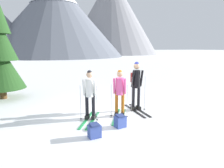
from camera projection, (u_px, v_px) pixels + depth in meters
ground_plane at (111, 115)px, 6.99m from camera, size 400.00×400.00×0.00m
skier_in_white at (90, 93)px, 6.41m from camera, size 1.11×1.55×1.65m
skier_in_pink at (120, 91)px, 6.74m from camera, size 1.12×1.58×1.63m
skier_in_black at (136, 83)px, 7.37m from camera, size 0.61×1.70×1.85m
backpack_on_snow_front at (120, 121)px, 5.89m from camera, size 0.36×0.30×0.38m
backpack_on_snow_beside at (94, 131)px, 5.21m from camera, size 0.34×0.28×0.38m
mountain_ridge_distant at (42, 11)px, 55.48m from camera, size 83.56×49.86×28.39m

